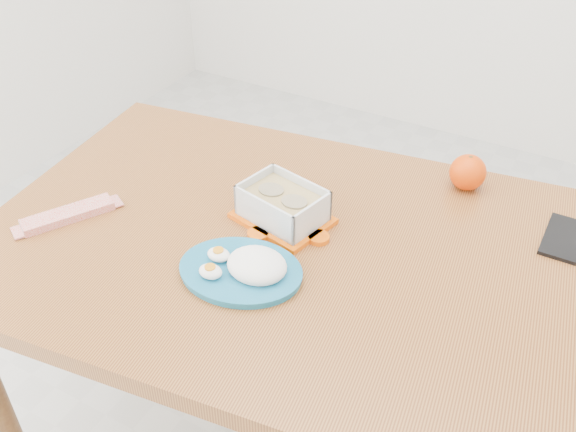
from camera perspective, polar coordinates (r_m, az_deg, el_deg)
The scene contains 7 objects.
ground at distance 1.88m, azimuth 4.42°, elevation -17.98°, with size 3.50×3.50×0.00m, color #B7B7B2.
dining_table at distance 1.30m, azimuth -0.00°, elevation -5.64°, with size 1.28×0.94×0.75m.
food_container at distance 1.27m, azimuth -0.48°, elevation 0.97°, with size 0.21×0.17×0.08m.
orange_fruit at distance 1.42m, azimuth 15.69°, elevation 3.76°, with size 0.08×0.08×0.08m, color #E34304.
rice_plate at distance 1.15m, azimuth -3.79°, elevation -4.54°, with size 0.26×0.26×0.06m.
candy_bar at distance 1.37m, azimuth -18.98°, elevation 0.12°, with size 0.18×0.04×0.02m, color red.
smartphone at distance 1.35m, azimuth 23.29°, elevation -1.80°, with size 0.07×0.14×0.01m, color black.
Camera 1 is at (0.41, -1.01, 1.53)m, focal length 40.00 mm.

